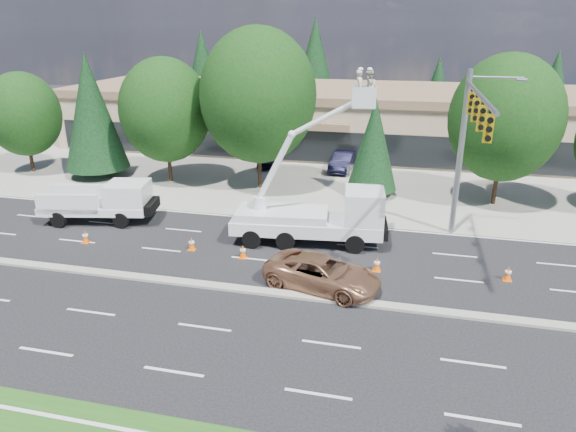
% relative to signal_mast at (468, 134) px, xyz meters
% --- Properties ---
extents(ground, '(140.00, 140.00, 0.00)m').
position_rel_signal_mast_xyz_m(ground, '(-10.03, -7.04, -6.06)').
color(ground, black).
rests_on(ground, ground).
extents(concrete_apron, '(140.00, 22.00, 0.01)m').
position_rel_signal_mast_xyz_m(concrete_apron, '(-10.03, 12.96, -6.05)').
color(concrete_apron, gray).
rests_on(concrete_apron, ground).
extents(road_median, '(120.00, 0.55, 0.12)m').
position_rel_signal_mast_xyz_m(road_median, '(-10.03, -7.04, -6.00)').
color(road_median, gray).
rests_on(road_median, ground).
extents(strip_mall, '(50.40, 15.40, 5.50)m').
position_rel_signal_mast_xyz_m(strip_mall, '(-10.03, 22.93, -3.23)').
color(strip_mall, tan).
rests_on(strip_mall, ground).
extents(tree_front_a, '(5.62, 5.62, 7.80)m').
position_rel_signal_mast_xyz_m(tree_front_a, '(-32.03, 7.96, -1.49)').
color(tree_front_a, '#332114').
rests_on(tree_front_a, ground).
extents(tree_front_b, '(4.73, 4.73, 9.32)m').
position_rel_signal_mast_xyz_m(tree_front_b, '(-26.03, 7.96, -1.06)').
color(tree_front_b, '#332114').
rests_on(tree_front_b, ground).
extents(tree_front_c, '(6.53, 6.53, 9.06)m').
position_rel_signal_mast_xyz_m(tree_front_c, '(-20.03, 7.96, -0.75)').
color(tree_front_c, '#332114').
rests_on(tree_front_c, ground).
extents(tree_front_d, '(8.02, 8.02, 11.13)m').
position_rel_signal_mast_xyz_m(tree_front_d, '(-13.03, 7.96, 0.46)').
color(tree_front_d, '#332114').
rests_on(tree_front_d, ground).
extents(tree_front_e, '(3.39, 3.39, 6.68)m').
position_rel_signal_mast_xyz_m(tree_front_e, '(-5.03, 7.96, -2.48)').
color(tree_front_e, '#332114').
rests_on(tree_front_e, ground).
extents(tree_front_f, '(6.92, 6.92, 9.61)m').
position_rel_signal_mast_xyz_m(tree_front_f, '(2.97, 7.96, -0.43)').
color(tree_front_f, '#332114').
rests_on(tree_front_f, ground).
extents(tree_back_a, '(5.37, 5.37, 10.59)m').
position_rel_signal_mast_xyz_m(tree_back_a, '(-28.03, 34.96, -0.38)').
color(tree_back_a, '#332114').
rests_on(tree_back_a, ground).
extents(tree_back_b, '(6.06, 6.06, 11.94)m').
position_rel_signal_mast_xyz_m(tree_back_b, '(-14.03, 34.96, 0.35)').
color(tree_back_b, '#332114').
rests_on(tree_back_b, ground).
extents(tree_back_c, '(3.99, 3.99, 7.87)m').
position_rel_signal_mast_xyz_m(tree_back_c, '(-0.03, 34.96, -1.84)').
color(tree_back_c, '#332114').
rests_on(tree_back_c, ground).
extents(tree_back_d, '(4.40, 4.40, 8.67)m').
position_rel_signal_mast_xyz_m(tree_back_d, '(11.97, 34.96, -1.41)').
color(tree_back_d, '#332114').
rests_on(tree_back_d, ground).
extents(signal_mast, '(2.76, 10.16, 9.00)m').
position_rel_signal_mast_xyz_m(signal_mast, '(0.00, 0.00, 0.00)').
color(signal_mast, gray).
rests_on(signal_mast, ground).
extents(utility_pickup, '(6.63, 3.54, 2.41)m').
position_rel_signal_mast_xyz_m(utility_pickup, '(-20.16, -0.75, -5.06)').
color(utility_pickup, white).
rests_on(utility_pickup, ground).
extents(bucket_truck, '(8.46, 3.34, 9.20)m').
position_rel_signal_mast_xyz_m(bucket_truck, '(-6.96, -1.01, -4.06)').
color(bucket_truck, white).
rests_on(bucket_truck, ground).
extents(traffic_cone_a, '(0.40, 0.40, 0.70)m').
position_rel_signal_mast_xyz_m(traffic_cone_a, '(-19.43, -3.89, -5.72)').
color(traffic_cone_a, '#FB6007').
rests_on(traffic_cone_a, ground).
extents(traffic_cone_b, '(0.40, 0.40, 0.70)m').
position_rel_signal_mast_xyz_m(traffic_cone_b, '(-13.45, -3.46, -5.72)').
color(traffic_cone_b, '#FB6007').
rests_on(traffic_cone_b, ground).
extents(traffic_cone_c, '(0.40, 0.40, 0.70)m').
position_rel_signal_mast_xyz_m(traffic_cone_c, '(-10.53, -3.80, -5.72)').
color(traffic_cone_c, '#FB6007').
rests_on(traffic_cone_c, ground).
extents(traffic_cone_d, '(0.40, 0.40, 0.70)m').
position_rel_signal_mast_xyz_m(traffic_cone_d, '(-3.82, -3.73, -5.72)').
color(traffic_cone_d, '#FB6007').
rests_on(traffic_cone_d, ground).
extents(traffic_cone_e, '(0.40, 0.40, 0.70)m').
position_rel_signal_mast_xyz_m(traffic_cone_e, '(2.14, -3.33, -5.72)').
color(traffic_cone_e, '#FB6007').
rests_on(traffic_cone_e, ground).
extents(minivan, '(5.67, 3.68, 1.45)m').
position_rel_signal_mast_xyz_m(minivan, '(-6.10, -5.99, -5.33)').
color(minivan, '#A4704F').
rests_on(minivan, ground).
extents(parked_car_west, '(1.89, 4.04, 1.34)m').
position_rel_signal_mast_xyz_m(parked_car_west, '(-13.95, 13.96, -5.39)').
color(parked_car_west, black).
rests_on(parked_car_west, ground).
extents(parked_car_east, '(1.94, 4.61, 1.48)m').
position_rel_signal_mast_xyz_m(parked_car_east, '(-7.76, 13.96, -5.32)').
color(parked_car_east, black).
rests_on(parked_car_east, ground).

